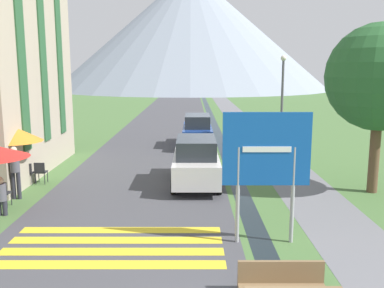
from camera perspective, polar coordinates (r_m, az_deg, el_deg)
ground_plane at (r=26.24m, az=0.92°, el=0.42°), size 160.00×160.00×0.00m
road at (r=36.18m, az=-3.37°, el=3.05°), size 6.40×60.00×0.01m
footpath at (r=36.37m, az=6.28°, el=3.05°), size 2.20×60.00×0.01m
drainage_channel at (r=36.17m, az=2.50°, el=3.06°), size 0.60×60.00×0.00m
crosswalk_marking at (r=11.15m, az=-10.61°, el=-13.21°), size 5.44×2.54×0.01m
mountain_distant at (r=95.14m, az=-0.47°, el=14.89°), size 58.42×58.42×24.96m
road_sign at (r=10.69m, az=9.62°, el=-1.89°), size 2.18×0.11×3.33m
parked_car_near at (r=16.25m, az=0.26°, el=-2.28°), size 1.79×4.40×1.82m
parked_car_far at (r=24.30m, az=0.42°, el=1.82°), size 1.71×4.49×1.82m
cafe_chair_near_right at (r=14.92m, az=-24.27°, el=-5.87°), size 0.40×0.40×0.85m
cafe_chair_far_right at (r=17.38m, az=-19.83°, el=-3.41°), size 0.40×0.40×0.85m
cafe_chair_far_left at (r=17.42m, az=-21.35°, el=-3.48°), size 0.40×0.40×0.85m
cafe_umbrella_middle_orange at (r=16.38m, az=-22.78°, el=1.17°), size 1.90×1.90×2.33m
person_standing_terrace at (r=15.58m, az=-22.82°, el=-3.08°), size 0.32×0.32×1.81m
streetlamp at (r=21.32m, az=11.64°, el=6.07°), size 0.28×0.28×5.01m
tree_by_path at (r=16.18m, az=23.51°, el=8.14°), size 3.71×3.71×5.95m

